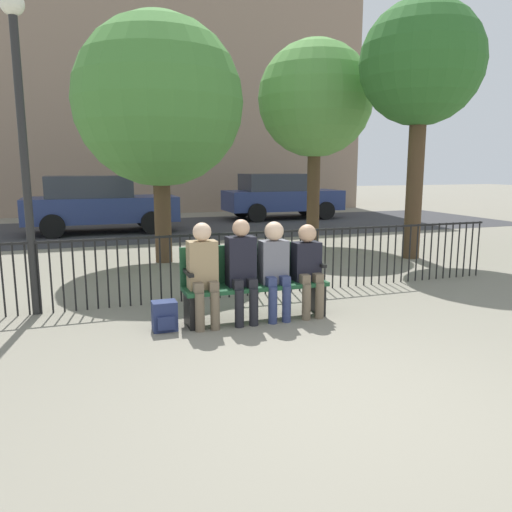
# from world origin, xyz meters

# --- Properties ---
(ground_plane) EXTENTS (80.00, 80.00, 0.00)m
(ground_plane) POSITION_xyz_m (0.00, 0.00, 0.00)
(ground_plane) COLOR gray
(park_bench) EXTENTS (1.80, 0.45, 0.92)m
(park_bench) POSITION_xyz_m (0.00, 2.45, 0.50)
(park_bench) COLOR #194728
(park_bench) RESTS_ON ground
(seated_person_0) EXTENTS (0.34, 0.39, 1.24)m
(seated_person_0) POSITION_xyz_m (-0.67, 2.32, 0.69)
(seated_person_0) COLOR brown
(seated_person_0) RESTS_ON ground
(seated_person_1) EXTENTS (0.34, 0.39, 1.26)m
(seated_person_1) POSITION_xyz_m (-0.20, 2.32, 0.70)
(seated_person_1) COLOR black
(seated_person_1) RESTS_ON ground
(seated_person_2) EXTENTS (0.34, 0.39, 1.22)m
(seated_person_2) POSITION_xyz_m (0.23, 2.32, 0.69)
(seated_person_2) COLOR navy
(seated_person_2) RESTS_ON ground
(seated_person_3) EXTENTS (0.34, 0.39, 1.17)m
(seated_person_3) POSITION_xyz_m (0.67, 2.32, 0.66)
(seated_person_3) COLOR brown
(seated_person_3) RESTS_ON ground
(backpack) EXTENTS (0.28, 0.25, 0.35)m
(backpack) POSITION_xyz_m (-1.14, 2.31, 0.17)
(backpack) COLOR navy
(backpack) RESTS_ON ground
(fence_railing) EXTENTS (9.01, 0.03, 0.95)m
(fence_railing) POSITION_xyz_m (-0.02, 3.50, 0.56)
(fence_railing) COLOR black
(fence_railing) RESTS_ON ground
(tree_0) EXTENTS (3.19, 3.19, 4.68)m
(tree_0) POSITION_xyz_m (-0.48, 6.56, 3.07)
(tree_0) COLOR #4C3823
(tree_0) RESTS_ON ground
(tree_1) EXTENTS (2.40, 2.40, 5.07)m
(tree_1) POSITION_xyz_m (4.44, 5.32, 3.81)
(tree_1) COLOR #4C3823
(tree_1) RESTS_ON ground
(tree_2) EXTENTS (2.71, 2.71, 4.80)m
(tree_2) POSITION_xyz_m (3.38, 7.83, 3.42)
(tree_2) COLOR #4C3823
(tree_2) RESTS_ON ground
(lamp_post) EXTENTS (0.28, 0.28, 3.88)m
(lamp_post) POSITION_xyz_m (-2.60, 3.52, 2.54)
(lamp_post) COLOR black
(lamp_post) RESTS_ON ground
(street_surface) EXTENTS (24.00, 6.00, 0.01)m
(street_surface) POSITION_xyz_m (0.00, 12.00, 0.00)
(street_surface) COLOR #333335
(street_surface) RESTS_ON ground
(parked_car_0) EXTENTS (4.20, 1.94, 1.62)m
(parked_car_0) POSITION_xyz_m (-1.52, 11.68, 0.84)
(parked_car_0) COLOR navy
(parked_car_0) RESTS_ON ground
(parked_car_1) EXTENTS (4.20, 1.94, 1.62)m
(parked_car_1) POSITION_xyz_m (4.84, 13.57, 0.84)
(parked_car_1) COLOR navy
(parked_car_1) RESTS_ON ground
(building_facade) EXTENTS (20.00, 6.00, 13.18)m
(building_facade) POSITION_xyz_m (0.00, 20.00, 6.59)
(building_facade) COLOR gray
(building_facade) RESTS_ON ground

